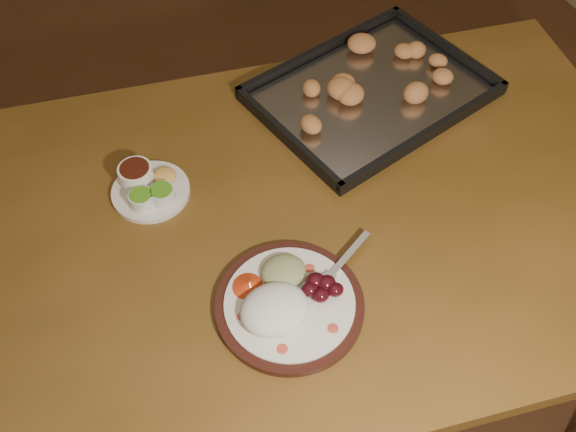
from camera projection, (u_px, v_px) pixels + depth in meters
name	position (u px, v px, depth m)	size (l,w,h in m)	color
ground	(217.00, 321.00, 1.93)	(4.00, 4.00, 0.00)	#582E1E
dining_table	(292.00, 246.00, 1.30)	(1.62, 1.11, 0.75)	brown
dinner_plate	(286.00, 302.00, 1.09)	(0.32, 0.26, 0.06)	black
condiment_saucer	(148.00, 187.00, 1.25)	(0.15, 0.15, 0.05)	silver
baking_tray	(371.00, 91.00, 1.42)	(0.56, 0.47, 0.05)	black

